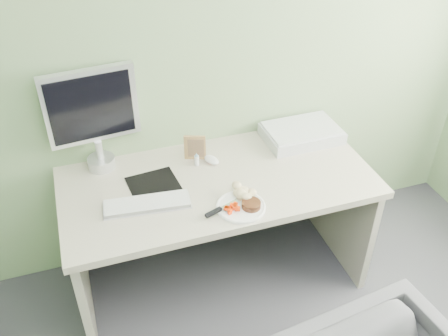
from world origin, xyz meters
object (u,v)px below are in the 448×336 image
object	(u,v)px
monitor	(93,115)
plate	(241,207)
desk	(218,207)
scanner	(302,134)

from	to	relation	value
monitor	plate	bearing A→B (deg)	-49.47
desk	monitor	bearing A→B (deg)	150.23
desk	monitor	distance (m)	0.80
scanner	monitor	distance (m)	1.16
desk	plate	distance (m)	0.31
plate	scanner	bearing A→B (deg)	40.70
plate	scanner	xyz separation A→B (m)	(0.54, 0.46, 0.03)
scanner	monitor	xyz separation A→B (m)	(-1.12, 0.10, 0.28)
scanner	desk	bearing A→B (deg)	-160.08
scanner	plate	bearing A→B (deg)	-140.05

